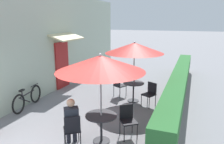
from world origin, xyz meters
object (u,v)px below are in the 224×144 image
object	(u,v)px
patio_table_mid	(133,88)
patio_umbrella_near	(100,63)
cafe_chair_mid_left	(119,84)
cafe_chair_mid_right	(150,92)
bicycle_leaning	(28,98)
patio_table_near	(101,122)
cafe_chair_near_left	(128,118)
cafe_chair_near_right	(72,128)
patio_umbrella_mid	(134,48)
coffee_cup_mid	(134,81)
seated_patron_near_right	(71,120)

from	to	relation	value
patio_table_mid	patio_umbrella_near	bearing A→B (deg)	-89.99
patio_table_mid	cafe_chair_mid_left	distance (m)	0.75
patio_umbrella_near	cafe_chair_mid_right	xyz separation A→B (m)	(0.69, 2.82, -1.55)
bicycle_leaning	patio_table_near	bearing A→B (deg)	-27.46
cafe_chair_near_left	cafe_chair_near_right	distance (m)	1.49
cafe_chair_near_left	patio_table_mid	bearing A→B (deg)	-114.78
patio_umbrella_near	patio_table_mid	xyz separation A→B (m)	(-0.00, 3.09, -1.53)
patio_umbrella_mid	cafe_chair_near_right	bearing A→B (deg)	-98.67
coffee_cup_mid	cafe_chair_near_right	bearing A→B (deg)	-98.15
cafe_chair_near_right	seated_patron_near_right	bearing A→B (deg)	90.00
patio_umbrella_mid	coffee_cup_mid	world-z (taller)	patio_umbrella_mid
patio_umbrella_near	cafe_chair_near_left	bearing A→B (deg)	42.64
cafe_chair_mid_left	cafe_chair_near_left	bearing A→B (deg)	-39.35
patio_table_near	coffee_cup_mid	distance (m)	3.20
cafe_chair_near_left	seated_patron_near_right	world-z (taller)	seated_patron_near_right
cafe_chair_near_left	cafe_chair_mid_right	world-z (taller)	same
seated_patron_near_right	patio_umbrella_mid	world-z (taller)	patio_umbrella_mid
cafe_chair_near_right	cafe_chair_mid_left	bearing A→B (deg)	55.42
cafe_chair_mid_right	bicycle_leaning	size ratio (longest dim) A/B	0.50
patio_table_near	cafe_chair_mid_right	distance (m)	2.91
coffee_cup_mid	cafe_chair_mid_right	bearing A→B (deg)	-27.53
cafe_chair_near_left	patio_table_mid	distance (m)	2.64
patio_umbrella_near	coffee_cup_mid	size ratio (longest dim) A/B	25.68
cafe_chair_near_right	patio_umbrella_near	bearing A→B (deg)	5.88
cafe_chair_mid_left	cafe_chair_mid_right	distance (m)	1.49
cafe_chair_near_left	cafe_chair_mid_right	xyz separation A→B (m)	(0.15, 2.32, 0.00)
cafe_chair_mid_left	coffee_cup_mid	world-z (taller)	cafe_chair_mid_left
patio_umbrella_near	patio_umbrella_mid	distance (m)	3.09
patio_umbrella_mid	patio_table_near	bearing A→B (deg)	-89.99
cafe_chair_near_left	coffee_cup_mid	size ratio (longest dim) A/B	9.67
cafe_chair_near_left	bicycle_leaning	distance (m)	3.95
seated_patron_near_right	patio_table_mid	bearing A→B (deg)	43.30
patio_umbrella_near	bicycle_leaning	size ratio (longest dim) A/B	1.34
cafe_chair_mid_right	bicycle_leaning	xyz separation A→B (m)	(-4.05, -1.71, -0.16)
cafe_chair_mid_left	seated_patron_near_right	bearing A→B (deg)	-61.66
cafe_chair_mid_right	bicycle_leaning	distance (m)	4.39
cafe_chair_near_left	cafe_chair_mid_left	size ratio (longest dim) A/B	1.00
seated_patron_near_right	coffee_cup_mid	bearing A→B (deg)	43.86
patio_table_near	patio_umbrella_near	xyz separation A→B (m)	(0.00, 0.00, 1.53)
patio_table_near	patio_umbrella_mid	world-z (taller)	patio_umbrella_mid
cafe_chair_near_left	bicycle_leaning	world-z (taller)	cafe_chair_near_left
cafe_chair_mid_left	cafe_chair_mid_right	bearing A→B (deg)	5.88
patio_table_near	patio_umbrella_near	size ratio (longest dim) A/B	0.35
patio_umbrella_near	bicycle_leaning	bearing A→B (deg)	161.62
bicycle_leaning	seated_patron_near_right	bearing A→B (deg)	-38.29
patio_umbrella_near	coffee_cup_mid	distance (m)	3.44
cafe_chair_near_left	cafe_chair_near_right	xyz separation A→B (m)	(-1.10, -1.01, 0.00)
cafe_chair_mid_right	patio_table_mid	bearing A→B (deg)	5.88
cafe_chair_mid_right	cafe_chair_near_left	bearing A→B (deg)	113.51
patio_table_mid	patio_umbrella_mid	bearing A→B (deg)	-90.00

